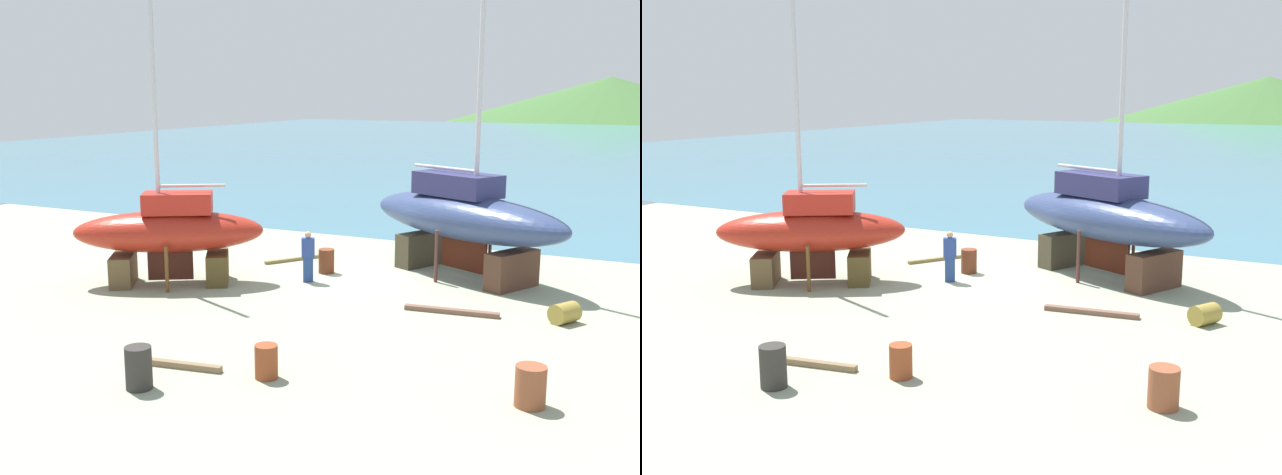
% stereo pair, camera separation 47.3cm
% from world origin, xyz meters
% --- Properties ---
extents(ground_plane, '(48.66, 48.66, 0.00)m').
position_xyz_m(ground_plane, '(0.00, -5.83, 0.00)').
color(ground_plane, '#959D84').
extents(sea_water, '(134.12, 118.13, 0.01)m').
position_xyz_m(sea_water, '(0.00, 65.40, 0.00)').
color(sea_water, teal).
rests_on(sea_water, ground).
extents(headland_hill, '(135.22, 135.22, 19.10)m').
position_xyz_m(headland_hill, '(-9.38, 173.63, 0.00)').
color(headland_hill, '#3C6532').
rests_on(headland_hill, ground).
extents(sailboat_small_center, '(6.37, 5.07, 9.64)m').
position_xyz_m(sailboat_small_center, '(-4.93, -3.76, 1.74)').
color(sailboat_small_center, brown).
rests_on(sailboat_small_center, ground).
extents(sailboat_mid_port, '(8.52, 5.83, 12.46)m').
position_xyz_m(sailboat_mid_port, '(3.47, 1.62, 2.08)').
color(sailboat_mid_port, '#523325').
rests_on(sailboat_mid_port, ground).
extents(worker, '(0.50, 0.42, 1.73)m').
position_xyz_m(worker, '(-0.95, -1.52, 0.90)').
color(worker, navy).
rests_on(worker, ground).
extents(barrel_blue_faded, '(0.77, 0.77, 0.86)m').
position_xyz_m(barrel_blue_faded, '(-0.95, -0.13, 0.43)').
color(barrel_blue_faded, '#632D18').
rests_on(barrel_blue_faded, ground).
extents(barrel_rust_near, '(0.81, 0.81, 0.87)m').
position_xyz_m(barrel_rust_near, '(7.77, -8.41, 0.43)').
color(barrel_rust_near, brown).
rests_on(barrel_rust_near, ground).
extents(barrel_rust_far, '(0.89, 0.96, 0.58)m').
position_xyz_m(barrel_rust_far, '(7.51, -2.34, 0.29)').
color(barrel_rust_far, olive).
rests_on(barrel_rust_far, ground).
extents(barrel_ochre, '(0.81, 0.81, 0.95)m').
position_xyz_m(barrel_ochre, '(0.02, -11.28, 0.47)').
color(barrel_ochre, '#312D2A').
rests_on(barrel_ochre, ground).
extents(barrel_tipped_center, '(0.71, 0.71, 0.77)m').
position_xyz_m(barrel_tipped_center, '(2.18, -9.52, 0.39)').
color(barrel_tipped_center, brown).
rests_on(barrel_tipped_center, ground).
extents(timber_long_fore, '(2.46, 0.59, 0.15)m').
position_xyz_m(timber_long_fore, '(-0.12, -9.94, 0.07)').
color(timber_long_fore, '#7E6446').
rests_on(timber_long_fore, ground).
extents(timber_short_cross, '(1.45, 2.12, 0.12)m').
position_xyz_m(timber_short_cross, '(-2.87, 1.00, 0.06)').
color(timber_short_cross, olive).
rests_on(timber_short_cross, ground).
extents(timber_plank_near, '(2.74, 0.58, 0.14)m').
position_xyz_m(timber_plank_near, '(4.44, -2.88, 0.07)').
color(timber_plank_near, brown).
rests_on(timber_plank_near, ground).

